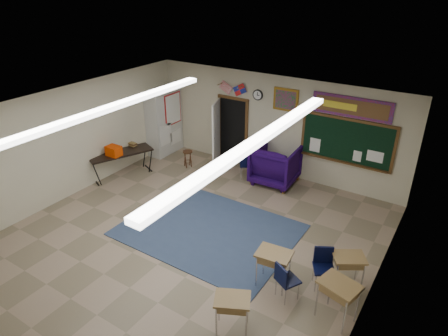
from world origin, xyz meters
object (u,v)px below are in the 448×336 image
Objects in this scene: wingback_armchair at (275,164)px; wooden_stool at (188,159)px; student_desk_front_left at (273,267)px; student_desk_front_right at (347,269)px; folding_table at (121,163)px.

wooden_stool is at bearing 8.67° from wingback_armchair.
student_desk_front_left is 1.05× the size of student_desk_front_right.
wooden_stool is at bearing 74.48° from folding_table.
student_desk_front_left is (1.90, -3.94, -0.13)m from wingback_armchair.
student_desk_front_left is 5.77m from wooden_stool.
student_desk_front_right is at bearing 15.61° from folding_table.
folding_table reaches higher than student_desk_front_right.
wingback_armchair is 2.34× the size of wooden_stool.
wooden_stool is (-4.68, 3.37, -0.16)m from student_desk_front_left.
student_desk_front_right reaches higher than wooden_stool.
student_desk_front_left reaches higher than student_desk_front_right.
student_desk_front_right is 6.45m from wooden_stool.
wingback_armchair is at bearing 51.59° from folding_table.
wooden_stool is at bearing 123.73° from student_desk_front_right.
student_desk_front_right is 1.39× the size of wooden_stool.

